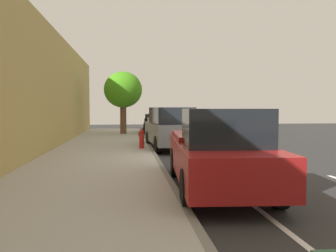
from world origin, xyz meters
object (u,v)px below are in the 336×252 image
(parked_pickup_red_mid, at_px, (218,153))
(bicycle_at_curb, at_px, (153,134))
(parked_suv_grey_second, at_px, (171,128))
(parked_sedan_black_nearest, at_px, (156,124))
(fire_hydrant, at_px, (142,139))
(street_tree_near_cyclist, at_px, (123,90))
(cyclist_with_backpack, at_px, (149,124))

(parked_pickup_red_mid, height_order, bicycle_at_curb, parked_pickup_red_mid)
(parked_suv_grey_second, bearing_deg, parked_sedan_black_nearest, -90.23)
(parked_pickup_red_mid, xyz_separation_m, fire_hydrant, (1.51, -7.43, -0.32))
(parked_pickup_red_mid, distance_m, street_tree_near_cyclist, 16.76)
(parked_suv_grey_second, height_order, bicycle_at_curb, parked_suv_grey_second)
(parked_sedan_black_nearest, xyz_separation_m, cyclist_with_backpack, (0.79, 4.47, 0.23))
(cyclist_with_backpack, xyz_separation_m, street_tree_near_cyclist, (1.59, -3.28, 2.22))
(parked_sedan_black_nearest, height_order, street_tree_near_cyclist, street_tree_near_cyclist)
(bicycle_at_curb, height_order, street_tree_near_cyclist, street_tree_near_cyclist)
(parked_suv_grey_second, relative_size, bicycle_at_curb, 2.74)
(parked_sedan_black_nearest, bearing_deg, fire_hydrant, 81.86)
(parked_suv_grey_second, height_order, street_tree_near_cyclist, street_tree_near_cyclist)
(parked_pickup_red_mid, relative_size, fire_hydrant, 6.45)
(street_tree_near_cyclist, xyz_separation_m, fire_hydrant, (-0.93, 8.99, -2.62))
(cyclist_with_backpack, xyz_separation_m, fire_hydrant, (0.67, 5.71, -0.40))
(parked_sedan_black_nearest, height_order, fire_hydrant, parked_sedan_black_nearest)
(bicycle_at_curb, height_order, cyclist_with_backpack, cyclist_with_backpack)
(parked_sedan_black_nearest, relative_size, bicycle_at_curb, 2.55)
(cyclist_with_backpack, height_order, street_tree_near_cyclist, street_tree_near_cyclist)
(parked_suv_grey_second, relative_size, cyclist_with_backpack, 2.95)
(bicycle_at_curb, xyz_separation_m, fire_hydrant, (0.89, 5.26, 0.20))
(parked_pickup_red_mid, xyz_separation_m, street_tree_near_cyclist, (2.44, -16.42, 2.30))
(parked_sedan_black_nearest, relative_size, fire_hydrant, 5.35)
(parked_pickup_red_mid, distance_m, bicycle_at_curb, 12.72)
(street_tree_near_cyclist, bearing_deg, parked_suv_grey_second, 106.00)
(parked_sedan_black_nearest, bearing_deg, street_tree_near_cyclist, 26.47)
(parked_sedan_black_nearest, bearing_deg, parked_suv_grey_second, 89.77)
(parked_pickup_red_mid, height_order, fire_hydrant, parked_pickup_red_mid)
(parked_sedan_black_nearest, bearing_deg, bicycle_at_curb, 83.48)
(fire_hydrant, bearing_deg, street_tree_near_cyclist, -84.12)
(bicycle_at_curb, bearing_deg, fire_hydrant, 80.36)
(street_tree_near_cyclist, bearing_deg, parked_sedan_black_nearest, -153.53)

